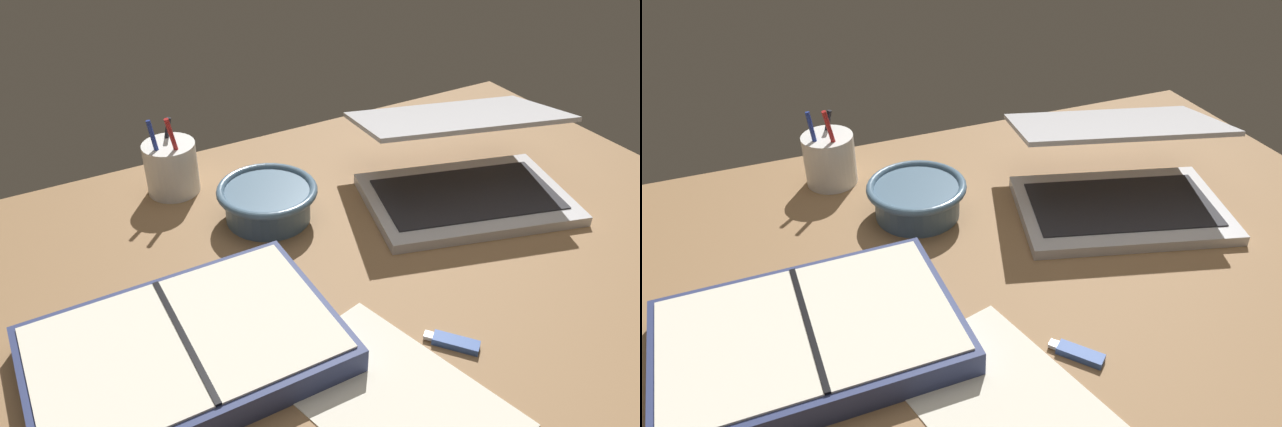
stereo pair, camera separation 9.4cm
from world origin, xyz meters
TOP-DOWN VIEW (x-y plane):
  - desk_top at (0.00, 0.00)cm, footprint 140.00×100.00cm
  - laptop at (29.16, 12.09)cm, footprint 41.49×38.90cm
  - bowl at (-3.69, 22.00)cm, footprint 16.74×16.74cm
  - pen_cup at (-14.85, 38.06)cm, footprint 9.22×9.22cm
  - planner at (-26.25, -2.13)cm, footprint 37.88×25.79cm
  - scissors at (-22.36, -8.76)cm, footprint 13.68×8.37cm
  - paper_sheet_front at (-6.91, -19.69)cm, footprint 24.95×31.96cm
  - usb_drive at (4.91, -16.42)cm, footprint 5.85×6.54cm

SIDE VIEW (x-z plane):
  - desk_top at x=0.00cm, z-range 0.00..2.00cm
  - paper_sheet_front at x=-6.91cm, z-range 2.00..2.16cm
  - scissors at x=-22.36cm, z-range 1.94..2.74cm
  - usb_drive at x=4.91cm, z-range 2.00..3.00cm
  - planner at x=-26.25cm, z-range 1.91..6.10cm
  - bowl at x=-3.69cm, z-range 2.36..8.45cm
  - pen_cup at x=-14.85cm, z-range -0.94..14.48cm
  - laptop at x=29.16cm, z-range -0.78..14.97cm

